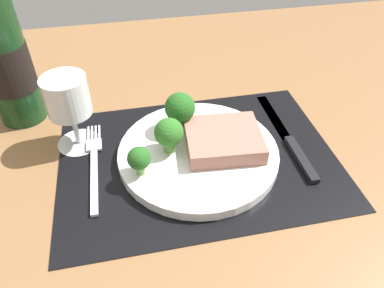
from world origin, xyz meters
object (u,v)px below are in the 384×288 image
(steak, at_px, (224,140))
(wine_glass, at_px, (68,101))
(wine_bottle, at_px, (4,58))
(knife, at_px, (290,140))
(fork, at_px, (94,164))
(plate, at_px, (198,153))

(steak, height_order, wine_glass, wine_glass)
(steak, distance_m, wine_glass, 0.24)
(steak, bearing_deg, wine_bottle, 151.88)
(steak, bearing_deg, wine_glass, 161.16)
(knife, height_order, wine_bottle, wine_bottle)
(steak, height_order, wine_bottle, wine_bottle)
(fork, relative_size, wine_glass, 1.57)
(plate, bearing_deg, fork, 174.88)
(plate, distance_m, wine_bottle, 0.34)
(fork, distance_m, wine_bottle, 0.23)
(plate, bearing_deg, wine_glass, 157.75)
(knife, bearing_deg, wine_glass, 166.42)
(fork, distance_m, wine_glass, 0.10)
(steak, relative_size, knife, 0.49)
(plate, height_order, steak, steak)
(plate, distance_m, wine_glass, 0.21)
(wine_glass, bearing_deg, knife, -11.67)
(knife, bearing_deg, wine_bottle, 157.36)
(plate, xyz_separation_m, wine_glass, (-0.18, 0.07, 0.07))
(plate, height_order, wine_bottle, wine_bottle)
(plate, distance_m, fork, 0.16)
(wine_bottle, bearing_deg, wine_glass, -44.42)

